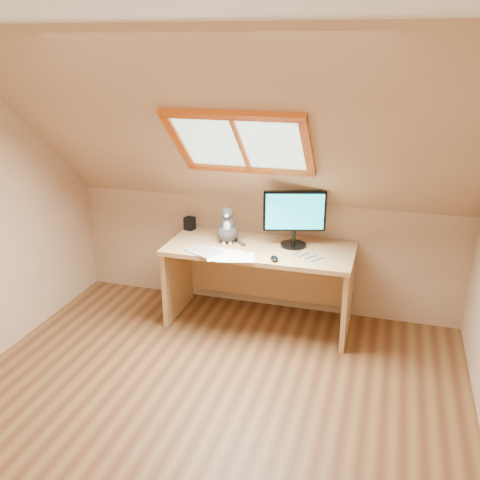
% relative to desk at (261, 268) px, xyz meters
% --- Properties ---
extents(ground, '(3.50, 3.50, 0.00)m').
position_rel_desk_xyz_m(ground, '(-0.06, -1.45, -0.49)').
color(ground, brown).
rests_on(ground, ground).
extents(room_shell, '(3.52, 3.52, 2.41)m').
position_rel_desk_xyz_m(room_shell, '(-0.06, -1.54, 0.94)').
color(room_shell, tan).
rests_on(room_shell, ground).
extents(desk, '(1.55, 0.68, 0.71)m').
position_rel_desk_xyz_m(desk, '(0.00, 0.00, 0.00)').
color(desk, tan).
rests_on(desk, ground).
extents(monitor, '(0.50, 0.22, 0.47)m').
position_rel_desk_xyz_m(monitor, '(0.27, 0.03, 0.49)').
color(monitor, black).
rests_on(monitor, desk).
extents(cat, '(0.23, 0.26, 0.34)m').
position_rel_desk_xyz_m(cat, '(-0.29, -0.02, 0.34)').
color(cat, '#3A3633').
rests_on(cat, desk).
extents(desk_speaker, '(0.10, 0.10, 0.12)m').
position_rel_desk_xyz_m(desk_speaker, '(-0.72, 0.18, 0.28)').
color(desk_speaker, black).
rests_on(desk_speaker, desk).
extents(graphics_tablet, '(0.33, 0.30, 0.01)m').
position_rel_desk_xyz_m(graphics_tablet, '(-0.40, -0.31, 0.23)').
color(graphics_tablet, '#B2B2B7').
rests_on(graphics_tablet, desk).
extents(mouse, '(0.09, 0.12, 0.03)m').
position_rel_desk_xyz_m(mouse, '(0.18, -0.32, 0.24)').
color(mouse, black).
rests_on(mouse, desk).
extents(papers, '(0.35, 0.30, 0.01)m').
position_rel_desk_xyz_m(papers, '(-0.18, -0.33, 0.22)').
color(papers, white).
rests_on(papers, desk).
extents(cables, '(0.51, 0.26, 0.01)m').
position_rel_desk_xyz_m(cables, '(0.32, -0.19, 0.22)').
color(cables, silver).
rests_on(cables, desk).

